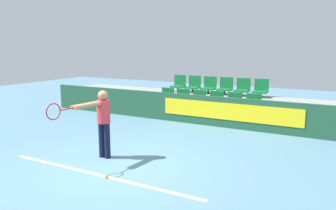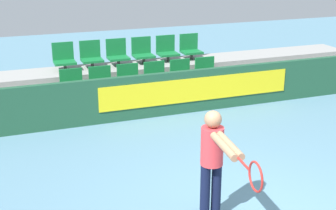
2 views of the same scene
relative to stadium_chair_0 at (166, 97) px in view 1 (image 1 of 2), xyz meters
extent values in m
plane|color=slate|center=(1.55, -5.05, -0.65)|extent=(30.00, 30.00, 0.00)
cube|color=white|center=(1.55, -5.52, -0.65)|extent=(4.55, 0.08, 0.01)
cube|color=#1E4C33|center=(1.55, -0.69, -0.19)|extent=(12.05, 0.12, 0.93)
cube|color=yellow|center=(2.55, -0.76, -0.14)|extent=(4.34, 0.02, 0.51)
cube|color=gray|center=(1.55, -0.13, -0.46)|extent=(11.65, 0.96, 0.38)
cube|color=gray|center=(1.55, 0.84, -0.27)|extent=(11.65, 0.96, 0.77)
cylinder|color=#333333|center=(0.00, -0.08, -0.19)|extent=(0.07, 0.07, 0.15)
cube|color=#146B33|center=(0.00, -0.08, -0.09)|extent=(0.48, 0.42, 0.05)
cube|color=#146B33|center=(0.00, 0.11, 0.14)|extent=(0.48, 0.04, 0.40)
cylinder|color=#333333|center=(0.62, -0.08, -0.19)|extent=(0.07, 0.07, 0.15)
cube|color=#146B33|center=(0.62, -0.08, -0.09)|extent=(0.48, 0.42, 0.05)
cube|color=#146B33|center=(0.62, 0.11, 0.14)|extent=(0.48, 0.04, 0.40)
cylinder|color=#333333|center=(1.24, -0.08, -0.19)|extent=(0.07, 0.07, 0.15)
cube|color=#146B33|center=(1.24, -0.08, -0.09)|extent=(0.48, 0.42, 0.05)
cube|color=#146B33|center=(1.24, 0.11, 0.14)|extent=(0.48, 0.04, 0.40)
cylinder|color=#333333|center=(1.86, -0.08, -0.19)|extent=(0.07, 0.07, 0.15)
cube|color=#146B33|center=(1.86, -0.08, -0.09)|extent=(0.48, 0.42, 0.05)
cube|color=#146B33|center=(1.86, 0.11, 0.14)|extent=(0.48, 0.04, 0.40)
cylinder|color=#333333|center=(2.48, -0.08, -0.19)|extent=(0.07, 0.07, 0.15)
cube|color=#146B33|center=(2.48, -0.08, -0.09)|extent=(0.48, 0.42, 0.05)
cube|color=#146B33|center=(2.48, 0.11, 0.14)|extent=(0.48, 0.04, 0.40)
cylinder|color=#333333|center=(3.10, -0.08, -0.19)|extent=(0.07, 0.07, 0.15)
cube|color=#146B33|center=(3.10, -0.08, -0.09)|extent=(0.48, 0.42, 0.05)
cube|color=#146B33|center=(3.10, 0.11, 0.14)|extent=(0.48, 0.04, 0.40)
cylinder|color=#333333|center=(0.00, 0.88, 0.19)|extent=(0.07, 0.07, 0.15)
cube|color=#146B33|center=(0.00, 0.88, 0.29)|extent=(0.48, 0.42, 0.05)
cube|color=#146B33|center=(0.00, 1.08, 0.52)|extent=(0.48, 0.04, 0.40)
cylinder|color=#333333|center=(0.62, 0.88, 0.19)|extent=(0.07, 0.07, 0.15)
cube|color=#146B33|center=(0.62, 0.88, 0.29)|extent=(0.48, 0.42, 0.05)
cube|color=#146B33|center=(0.62, 1.08, 0.52)|extent=(0.48, 0.04, 0.40)
cylinder|color=#333333|center=(1.24, 0.88, 0.19)|extent=(0.07, 0.07, 0.15)
cube|color=#146B33|center=(1.24, 0.88, 0.29)|extent=(0.48, 0.42, 0.05)
cube|color=#146B33|center=(1.24, 1.08, 0.52)|extent=(0.48, 0.04, 0.40)
cylinder|color=#333333|center=(1.86, 0.88, 0.19)|extent=(0.07, 0.07, 0.15)
cube|color=#146B33|center=(1.86, 0.88, 0.29)|extent=(0.48, 0.42, 0.05)
cube|color=#146B33|center=(1.86, 1.08, 0.52)|extent=(0.48, 0.04, 0.40)
cylinder|color=#333333|center=(2.48, 0.88, 0.19)|extent=(0.07, 0.07, 0.15)
cube|color=#146B33|center=(2.48, 0.88, 0.29)|extent=(0.48, 0.42, 0.05)
cube|color=#146B33|center=(2.48, 1.08, 0.52)|extent=(0.48, 0.04, 0.40)
cylinder|color=#333333|center=(3.10, 0.88, 0.19)|extent=(0.07, 0.07, 0.15)
cube|color=#146B33|center=(3.10, 0.88, 0.29)|extent=(0.48, 0.42, 0.05)
cube|color=#146B33|center=(3.10, 1.08, 0.52)|extent=(0.48, 0.04, 0.40)
cylinder|color=black|center=(0.93, -4.65, -0.26)|extent=(0.13, 0.13, 0.79)
cylinder|color=black|center=(1.09, -4.65, -0.26)|extent=(0.13, 0.13, 0.79)
cylinder|color=red|center=(1.01, -4.65, 0.39)|extent=(0.29, 0.29, 0.50)
sphere|color=#9E7051|center=(1.01, -4.65, 0.75)|extent=(0.22, 0.22, 0.22)
cylinder|color=#9E7051|center=(0.92, -5.13, 0.60)|extent=(0.16, 0.68, 0.09)
cylinder|color=#9E7051|center=(1.00, -5.13, 0.60)|extent=(0.16, 0.68, 0.09)
cylinder|color=#AD231E|center=(0.91, -5.61, 0.60)|extent=(0.06, 0.30, 0.03)
torus|color=#AD231E|center=(0.88, -5.91, 0.60)|extent=(0.06, 0.32, 0.32)
sphere|color=#CCDB33|center=(1.79, -5.56, -0.62)|extent=(0.07, 0.07, 0.07)
camera|label=1|loc=(5.63, -10.11, 1.80)|focal=35.00mm
camera|label=2|loc=(-1.40, -9.52, 2.79)|focal=50.00mm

